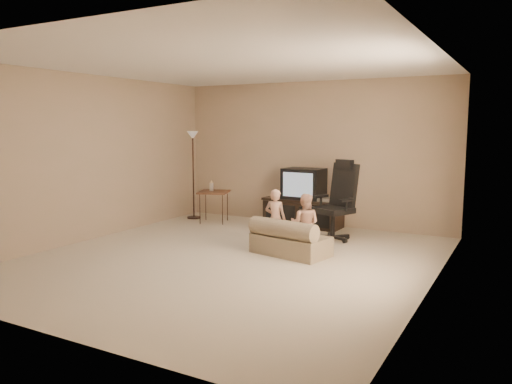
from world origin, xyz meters
TOP-DOWN VIEW (x-y plane):
  - floor at (0.00, 0.00)m, footprint 5.50×5.50m
  - room_shell at (0.00, 0.00)m, footprint 5.50×5.50m
  - tv_stand at (-0.04, 2.49)m, footprint 1.42×0.57m
  - office_chair at (0.82, 1.76)m, footprint 0.74×0.76m
  - side_table at (-1.60, 2.02)m, footprint 0.66×0.66m
  - floor_lamp at (-2.15, 2.18)m, footprint 0.25×0.25m
  - child_sofa at (0.57, 0.57)m, footprint 1.11×0.76m
  - toddler_left at (0.27, 0.77)m, footprint 0.32×0.24m
  - toddler_right at (0.73, 0.76)m, footprint 0.44×0.29m

SIDE VIEW (x-z plane):
  - floor at x=0.00m, z-range 0.00..0.00m
  - child_sofa at x=0.57m, z-range -0.05..0.45m
  - toddler_right at x=0.73m, z-range 0.00..0.83m
  - tv_stand at x=-0.04m, z-range -0.09..0.92m
  - toddler_left at x=0.27m, z-range 0.00..0.86m
  - office_chair at x=0.82m, z-range -0.17..1.05m
  - side_table at x=-1.60m, z-range 0.17..0.93m
  - floor_lamp at x=-2.15m, z-range 0.38..2.01m
  - room_shell at x=0.00m, z-range -1.23..4.27m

